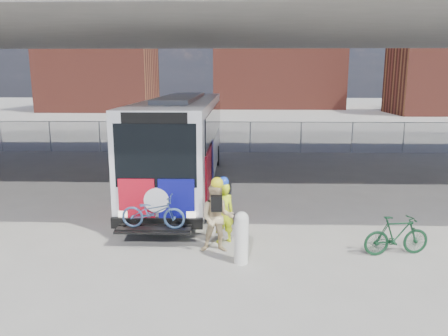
{
  "coord_description": "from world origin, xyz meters",
  "views": [
    {
      "loc": [
        0.19,
        -13.69,
        4.44
      ],
      "look_at": [
        -0.2,
        -0.19,
        1.6
      ],
      "focal_mm": 35.0,
      "sensor_mm": 36.0,
      "label": 1
    }
  ],
  "objects_px": {
    "bollard": "(241,236)",
    "cyclist_hivis": "(223,211)",
    "bike_parked": "(397,236)",
    "cyclist_tan": "(217,217)",
    "bus": "(183,135)"
  },
  "relations": [
    {
      "from": "bollard",
      "to": "cyclist_hivis",
      "type": "relative_size",
      "value": 0.71
    },
    {
      "from": "cyclist_hivis",
      "to": "bike_parked",
      "type": "relative_size",
      "value": 1.08
    },
    {
      "from": "cyclist_tan",
      "to": "cyclist_hivis",
      "type": "bearing_deg",
      "value": 75.66
    },
    {
      "from": "cyclist_hivis",
      "to": "cyclist_tan",
      "type": "xyz_separation_m",
      "value": [
        -0.14,
        -0.64,
        0.04
      ]
    },
    {
      "from": "bus",
      "to": "bike_parked",
      "type": "xyz_separation_m",
      "value": [
        6.24,
        -7.05,
        -1.6
      ]
    },
    {
      "from": "bike_parked",
      "to": "bollard",
      "type": "bearing_deg",
      "value": 89.92
    },
    {
      "from": "cyclist_hivis",
      "to": "cyclist_tan",
      "type": "bearing_deg",
      "value": 51.95
    },
    {
      "from": "cyclist_tan",
      "to": "bike_parked",
      "type": "height_order",
      "value": "cyclist_tan"
    },
    {
      "from": "cyclist_hivis",
      "to": "bike_parked",
      "type": "height_order",
      "value": "cyclist_hivis"
    },
    {
      "from": "bus",
      "to": "cyclist_hivis",
      "type": "height_order",
      "value": "bus"
    },
    {
      "from": "bus",
      "to": "bollard",
      "type": "xyz_separation_m",
      "value": [
        2.32,
        -7.66,
        -1.41
      ]
    },
    {
      "from": "cyclist_hivis",
      "to": "bike_parked",
      "type": "xyz_separation_m",
      "value": [
        4.39,
        -0.73,
        -0.37
      ]
    },
    {
      "from": "bus",
      "to": "cyclist_hivis",
      "type": "xyz_separation_m",
      "value": [
        1.85,
        -6.33,
        -1.22
      ]
    },
    {
      "from": "bollard",
      "to": "bus",
      "type": "bearing_deg",
      "value": 106.87
    },
    {
      "from": "bollard",
      "to": "bike_parked",
      "type": "bearing_deg",
      "value": 8.87
    }
  ]
}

